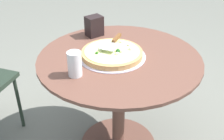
# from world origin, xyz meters

# --- Properties ---
(patio_table) EXTENTS (0.92, 0.92, 0.69)m
(patio_table) POSITION_xyz_m (0.00, 0.00, 0.49)
(patio_table) COLOR brown
(patio_table) RESTS_ON ground
(pizza_on_tray) EXTENTS (0.38, 0.38, 0.05)m
(pizza_on_tray) POSITION_xyz_m (0.03, 0.03, 0.70)
(pizza_on_tray) COLOR silver
(pizza_on_tray) RESTS_ON patio_table
(pizza_server) EXTENTS (0.13, 0.21, 0.02)m
(pizza_server) POSITION_xyz_m (0.07, -0.03, 0.74)
(pizza_server) COLOR silver
(pizza_server) RESTS_ON pizza_on_tray
(drinking_cup) EXTENTS (0.07, 0.07, 0.13)m
(drinking_cup) POSITION_xyz_m (0.02, 0.30, 0.75)
(drinking_cup) COLOR silver
(drinking_cup) RESTS_ON patio_table
(napkin_dispenser) EXTENTS (0.09, 0.11, 0.13)m
(napkin_dispenser) POSITION_xyz_m (0.32, -0.10, 0.75)
(napkin_dispenser) COLOR black
(napkin_dispenser) RESTS_ON patio_table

